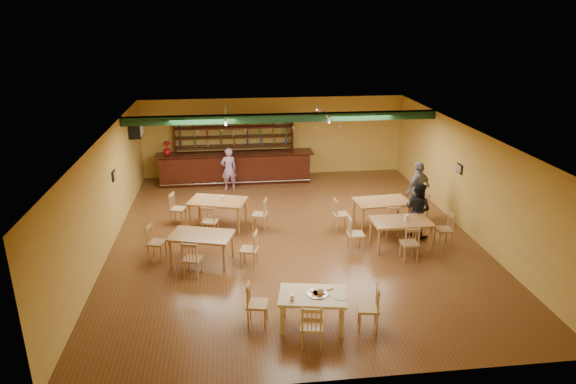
{
  "coord_description": "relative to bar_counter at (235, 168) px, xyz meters",
  "views": [
    {
      "loc": [
        -1.73,
        -13.1,
        6.05
      ],
      "look_at": [
        -0.09,
        0.6,
        1.15
      ],
      "focal_mm": 31.77,
      "sensor_mm": 36.0,
      "label": 1
    }
  ],
  "objects": [
    {
      "name": "back_bar_hutch",
      "position": [
        -0.0,
        0.63,
        0.57
      ],
      "size": [
        4.47,
        0.4,
        2.28
      ],
      "primitive_type": "cube",
      "color": "black",
      "rests_on": "ground"
    },
    {
      "name": "side_plate",
      "position": [
        1.86,
        -9.67,
        0.16
      ],
      "size": [
        0.26,
        0.26,
        0.01
      ],
      "primitive_type": "cylinder",
      "rotation": [
        0.0,
        0.0,
        -0.18
      ],
      "color": "white",
      "rests_on": "near_table"
    },
    {
      "name": "dining_table_c",
      "position": [
        -0.99,
        -6.4,
        -0.18
      ],
      "size": [
        1.74,
        1.33,
        0.77
      ],
      "primitive_type": "cube",
      "rotation": [
        0.0,
        0.0,
        -0.29
      ],
      "color": "#AB703C",
      "rests_on": "ground"
    },
    {
      "name": "poinsettia",
      "position": [
        -2.44,
        0.0,
        0.82
      ],
      "size": [
        0.37,
        0.37,
        0.51
      ],
      "primitive_type": "imported",
      "rotation": [
        0.0,
        0.0,
        0.35
      ],
      "color": "#A40F18",
      "rests_on": "bar_counter"
    },
    {
      "name": "picture_right",
      "position": [
        6.49,
        -4.65,
        1.14
      ],
      "size": [
        0.04,
        0.34,
        0.28
      ],
      "primitive_type": "cube",
      "color": "black",
      "rests_on": "wall_right"
    },
    {
      "name": "pizza_tray",
      "position": [
        1.43,
        -9.48,
        0.16
      ],
      "size": [
        0.54,
        0.54,
        0.01
      ],
      "primitive_type": "cylinder",
      "rotation": [
        0.0,
        0.0,
        -0.48
      ],
      "color": "silver",
      "rests_on": "near_table"
    },
    {
      "name": "dining_table_d",
      "position": [
        4.29,
        -6.14,
        -0.17
      ],
      "size": [
        1.57,
        0.94,
        0.78
      ],
      "primitive_type": "cube",
      "rotation": [
        0.0,
        0.0,
        0.0
      ],
      "color": "#AB703C",
      "rests_on": "ground"
    },
    {
      "name": "picture_left",
      "position": [
        -3.45,
        -4.15,
        1.14
      ],
      "size": [
        0.04,
        0.34,
        0.28
      ],
      "primitive_type": "cube",
      "color": "black",
      "rests_on": "wall_left"
    },
    {
      "name": "bar_counter",
      "position": [
        0.0,
        0.0,
        0.0
      ],
      "size": [
        5.78,
        0.85,
        1.13
      ],
      "primitive_type": "cube",
      "color": "black",
      "rests_on": "ground"
    },
    {
      "name": "ceiling_beam",
      "position": [
        1.52,
        -2.35,
        2.31
      ],
      "size": [
        10.0,
        0.3,
        0.25
      ],
      "primitive_type": "cube",
      "color": "black",
      "rests_on": "ceiling"
    },
    {
      "name": "track_rail_right",
      "position": [
        2.92,
        -1.75,
        2.38
      ],
      "size": [
        0.05,
        2.5,
        0.05
      ],
      "primitive_type": "cube",
      "color": "white",
      "rests_on": "ceiling"
    },
    {
      "name": "patron_right_b",
      "position": [
        5.49,
        -4.14,
        0.33
      ],
      "size": [
        1.12,
        0.93,
        1.79
      ],
      "primitive_type": "imported",
      "rotation": [
        0.0,
        0.0,
        3.71
      ],
      "color": "gray",
      "rests_on": "ground"
    },
    {
      "name": "ac_unit",
      "position": [
        -3.28,
        -0.95,
        1.79
      ],
      "size": [
        0.34,
        0.7,
        0.48
      ],
      "primitive_type": "cube",
      "color": "white",
      "rests_on": "wall_left"
    },
    {
      "name": "dining_table_a",
      "position": [
        -0.6,
        -4.08,
        -0.16
      ],
      "size": [
        1.84,
        1.41,
        0.81
      ],
      "primitive_type": "cube",
      "rotation": [
        0.0,
        0.0,
        -0.3
      ],
      "color": "#AB703C",
      "rests_on": "ground"
    },
    {
      "name": "patron_bar",
      "position": [
        -0.25,
        -0.83,
        0.2
      ],
      "size": [
        0.63,
        0.49,
        1.54
      ],
      "primitive_type": "imported",
      "rotation": [
        0.0,
        0.0,
        3.39
      ],
      "color": "#9E54B7",
      "rests_on": "ground"
    },
    {
      "name": "parmesan_shaker",
      "position": [
        0.91,
        -9.62,
        0.21
      ],
      "size": [
        0.09,
        0.09,
        0.11
      ],
      "primitive_type": "cylinder",
      "rotation": [
        0.0,
        0.0,
        -0.18
      ],
      "color": "#EAE5C6",
      "rests_on": "near_table"
    },
    {
      "name": "pizza_server",
      "position": [
        1.58,
        -9.43,
        0.17
      ],
      "size": [
        0.24,
        0.32,
        0.0
      ],
      "primitive_type": "cube",
      "rotation": [
        0.0,
        0.0,
        -1.03
      ],
      "color": "silver",
      "rests_on": "pizza_tray"
    },
    {
      "name": "patron_right_a",
      "position": [
        5.01,
        -5.43,
        0.22
      ],
      "size": [
        0.95,
        0.97,
        1.58
      ],
      "primitive_type": "imported",
      "rotation": [
        0.0,
        0.0,
        2.26
      ],
      "color": "black",
      "rests_on": "ground"
    },
    {
      "name": "track_rail_left",
      "position": [
        -0.28,
        -1.75,
        2.38
      ],
      "size": [
        0.05,
        2.5,
        0.05
      ],
      "primitive_type": "cube",
      "color": "white",
      "rests_on": "ceiling"
    },
    {
      "name": "near_table",
      "position": [
        1.34,
        -9.48,
        -0.21
      ],
      "size": [
        1.47,
        1.09,
        0.72
      ],
      "primitive_type": "cube",
      "rotation": [
        0.0,
        0.0,
        -0.18
      ],
      "color": "beige",
      "rests_on": "ground"
    },
    {
      "name": "napkin_stack",
      "position": [
        1.67,
        -9.29,
        0.17
      ],
      "size": [
        0.24,
        0.21,
        0.03
      ],
      "primitive_type": "cube",
      "rotation": [
        0.0,
        0.0,
        0.39
      ],
      "color": "white",
      "rests_on": "near_table"
    },
    {
      "name": "dining_table_b",
      "position": [
        4.21,
        -4.63,
        -0.17
      ],
      "size": [
        1.66,
        1.08,
        0.79
      ],
      "primitive_type": "cube",
      "rotation": [
        0.0,
        0.0,
        0.09
      ],
      "color": "#AB703C",
      "rests_on": "ground"
    },
    {
      "name": "floor",
      "position": [
        1.52,
        -5.15,
        -0.56
      ],
      "size": [
        12.0,
        12.0,
        0.0
      ],
      "primitive_type": "plane",
      "color": "brown",
      "rests_on": "ground"
    }
  ]
}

